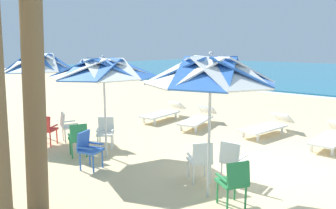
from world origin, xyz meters
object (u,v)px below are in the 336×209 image
plastic_chair_0 (232,159)px  sun_lounger_0 (331,137)px  plastic_chair_7 (67,125)px  sun_lounger_1 (267,126)px  palm_tree_2 (33,48)px  plastic_chair_5 (106,131)px  beach_umbrella_1 (104,69)px  sun_lounger_2 (198,118)px  plastic_chair_4 (88,148)px  beach_umbrella_2 (39,63)px  sun_lounger_3 (164,112)px  plastic_chair_2 (201,159)px  plastic_chair_3 (78,138)px  plastic_chair_6 (46,128)px  beach_umbrella_0 (211,72)px  plastic_chair_1 (234,181)px

plastic_chair_0 → sun_lounger_0: (0.92, 3.94, -0.22)m
plastic_chair_7 → sun_lounger_1: bearing=47.1°
sun_lounger_1 → palm_tree_2: 7.50m
plastic_chair_5 → sun_lounger_1: size_ratio=0.39×
sun_lounger_1 → plastic_chair_5: bearing=-123.5°
beach_umbrella_1 → sun_lounger_2: (-0.06, 4.11, -1.94)m
beach_umbrella_1 → sun_lounger_1: 5.47m
plastic_chair_4 → sun_lounger_0: 6.56m
beach_umbrella_2 → sun_lounger_2: beach_umbrella_2 is taller
sun_lounger_2 → palm_tree_2: (1.38, -6.53, 2.44)m
plastic_chair_5 → sun_lounger_3: bearing=106.8°
plastic_chair_0 → sun_lounger_0: plastic_chair_0 is taller
sun_lounger_0 → plastic_chair_0: bearing=-103.1°
plastic_chair_2 → plastic_chair_4: 2.57m
plastic_chair_2 → palm_tree_2: palm_tree_2 is taller
palm_tree_2 → plastic_chair_0: bearing=59.0°
plastic_chair_3 → palm_tree_2: (1.87, -1.98, 2.23)m
beach_umbrella_2 → sun_lounger_3: (1.25, 4.17, -1.97)m
plastic_chair_6 → sun_lounger_1: (4.25, 5.08, -0.22)m
sun_lounger_0 → palm_tree_2: bearing=-111.5°
plastic_chair_0 → sun_lounger_0: size_ratio=0.40×
plastic_chair_7 → plastic_chair_0: bearing=5.9°
beach_umbrella_2 → palm_tree_2: 4.86m
plastic_chair_6 → plastic_chair_7: same height
beach_umbrella_0 → beach_umbrella_1: (-3.18, 0.21, -0.09)m
plastic_chair_5 → plastic_chair_7: size_ratio=1.00×
beach_umbrella_1 → plastic_chair_5: beach_umbrella_1 is taller
plastic_chair_6 → sun_lounger_0: bearing=39.7°
beach_umbrella_0 → plastic_chair_3: size_ratio=3.08×
beach_umbrella_0 → plastic_chair_0: (0.01, 0.87, -1.82)m
beach_umbrella_2 → plastic_chair_5: bearing=11.8°
plastic_chair_0 → plastic_chair_2: bearing=-139.2°
sun_lounger_1 → sun_lounger_3: (-3.88, -0.51, 0.00)m
plastic_chair_1 → plastic_chair_6: (-5.76, -0.20, 0.00)m
plastic_chair_5 → palm_tree_2: (1.86, -2.85, 2.23)m
plastic_chair_3 → plastic_chair_5: bearing=89.8°
plastic_chair_4 → plastic_chair_6: 2.37m
plastic_chair_3 → sun_lounger_3: (-1.11, 4.54, -0.22)m
sun_lounger_0 → palm_tree_2: palm_tree_2 is taller
beach_umbrella_0 → sun_lounger_2: bearing=126.8°
plastic_chair_3 → plastic_chair_6: size_ratio=1.00×
plastic_chair_2 → sun_lounger_0: size_ratio=0.40×
plastic_chair_4 → palm_tree_2: size_ratio=0.18×
plastic_chair_0 → sun_lounger_1: bearing=103.5°
plastic_chair_0 → plastic_chair_1: size_ratio=1.00×
plastic_chair_4 → plastic_chair_7: bearing=158.0°
plastic_chair_7 → beach_umbrella_2: bearing=-168.1°
sun_lounger_0 → palm_tree_2: size_ratio=0.46×
plastic_chair_3 → sun_lounger_3: plastic_chair_3 is taller
plastic_chair_4 → beach_umbrella_2: beach_umbrella_2 is taller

